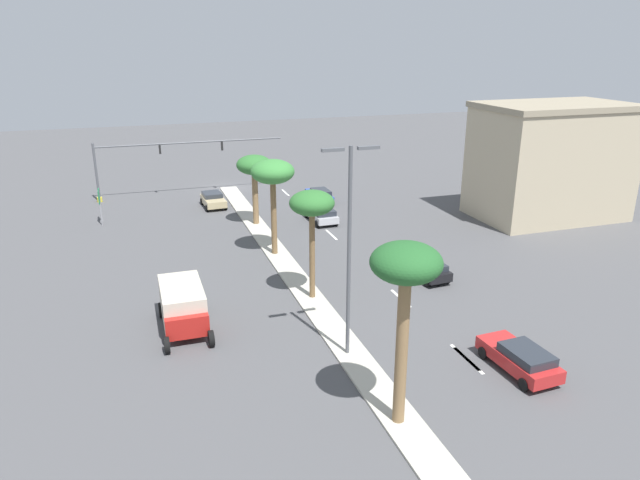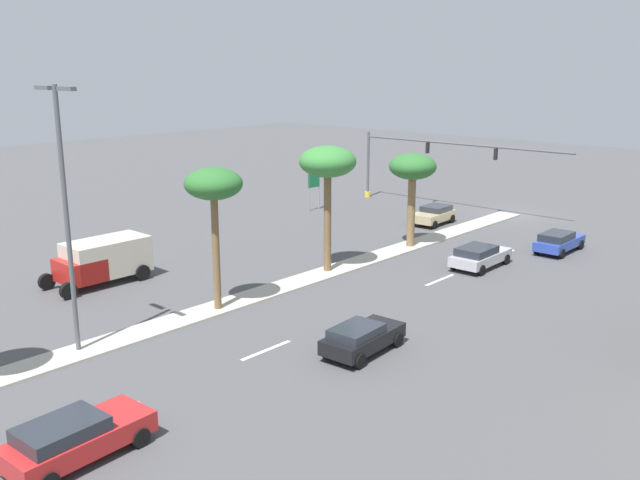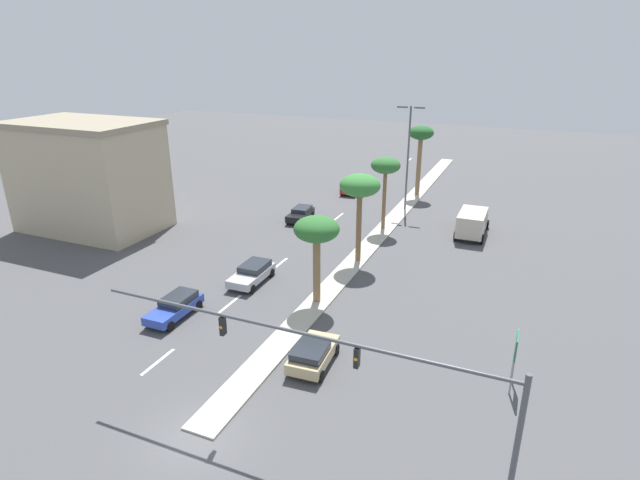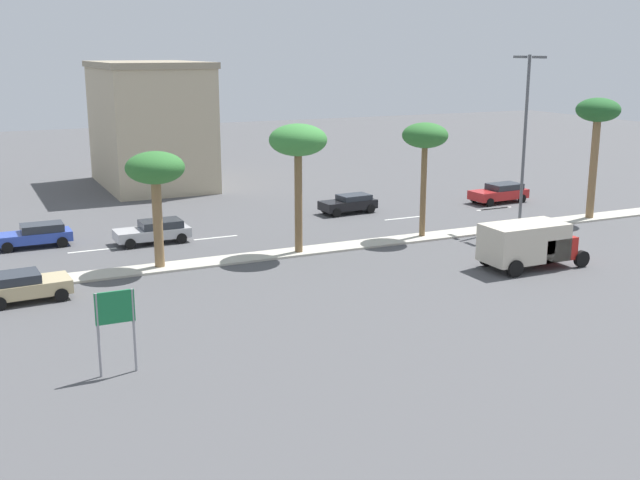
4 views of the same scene
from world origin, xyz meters
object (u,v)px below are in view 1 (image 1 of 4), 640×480
palm_tree_near (406,274)px  sedan_blue_front (320,195)px  traffic_signal_gantry (151,160)px  box_truck (183,307)px  sedan_red_near (520,358)px  palm_tree_rear (312,206)px  sedan_silver_right (321,214)px  commercial_building (550,161)px  sedan_tan_inboard (213,199)px  palm_tree_far (254,167)px  directional_road_sign (99,199)px  street_lamp_front (349,239)px  sedan_black_mid (427,268)px  palm_tree_outboard (273,174)px

palm_tree_near → sedan_blue_front: 36.91m
traffic_signal_gantry → box_truck: bearing=90.1°
box_truck → sedan_red_near: bearing=147.0°
palm_tree_rear → box_truck: bearing=10.4°
sedan_silver_right → box_truck: (14.00, 16.95, 0.59)m
commercial_building → box_truck: size_ratio=2.35×
sedan_silver_right → sedan_tan_inboard: 11.87m
sedan_tan_inboard → sedan_red_near: sedan_red_near is taller
palm_tree_far → sedan_tan_inboard: 8.82m
directional_road_sign → sedan_red_near: (-20.49, 32.88, -1.46)m
directional_road_sign → palm_tree_rear: (-13.25, 21.31, 3.95)m
traffic_signal_gantry → commercial_building: (-34.54, 18.40, 1.19)m
sedan_blue_front → box_truck: bearing=55.8°
street_lamp_front → sedan_black_mid: size_ratio=2.65×
directional_road_sign → box_truck: 23.38m
palm_tree_far → street_lamp_front: (0.30, 23.86, 1.24)m
commercial_building → sedan_silver_right: commercial_building is taller
commercial_building → palm_tree_near: bearing=42.2°
commercial_building → sedan_black_mid: commercial_building is taller
traffic_signal_gantry → sedan_silver_right: 19.85m
commercial_building → sedan_red_near: bearing=49.5°
sedan_red_near → directional_road_sign: bearing=-58.1°
directional_road_sign → palm_tree_rear: palm_tree_rear is taller
palm_tree_rear → sedan_tan_inboard: 24.39m
palm_tree_near → sedan_black_mid: palm_tree_near is taller
directional_road_sign → sedan_silver_right: bearing=162.8°
traffic_signal_gantry → box_truck: 30.71m
traffic_signal_gantry → palm_tree_near: palm_tree_near is taller
palm_tree_outboard → street_lamp_front: bearing=89.9°
street_lamp_front → sedan_black_mid: bearing=-138.2°
palm_tree_far → sedan_red_near: bearing=104.6°
sedan_blue_front → sedan_tan_inboard: sedan_tan_inboard is taller
directional_road_sign → box_truck: (-5.01, 22.82, -0.90)m
street_lamp_front → sedan_tan_inboard: size_ratio=2.76×
palm_tree_rear → street_lamp_front: 7.32m
commercial_building → palm_tree_outboard: bearing=4.6°
directional_road_sign → palm_tree_outboard: size_ratio=0.43×
sedan_silver_right → sedan_red_near: size_ratio=0.97×
directional_road_sign → sedan_black_mid: (-21.84, 20.61, -1.51)m
palm_tree_rear → sedan_blue_front: bearing=-109.4°
sedan_blue_front → street_lamp_front: bearing=74.5°
sedan_blue_front → box_truck: box_truck is taller
street_lamp_front → sedan_blue_front: (-8.14, -29.37, -5.74)m
sedan_black_mid → sedan_red_near: sedan_red_near is taller
commercial_building → palm_tree_outboard: (26.61, 2.12, 1.11)m
palm_tree_far → sedan_black_mid: bearing=118.6°
sedan_blue_front → sedan_tan_inboard: bearing=-8.2°
palm_tree_outboard → sedan_red_near: (-7.59, 20.12, -5.57)m
traffic_signal_gantry → sedan_red_near: bearing=110.9°
traffic_signal_gantry → sedan_blue_front: traffic_signal_gantry is taller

